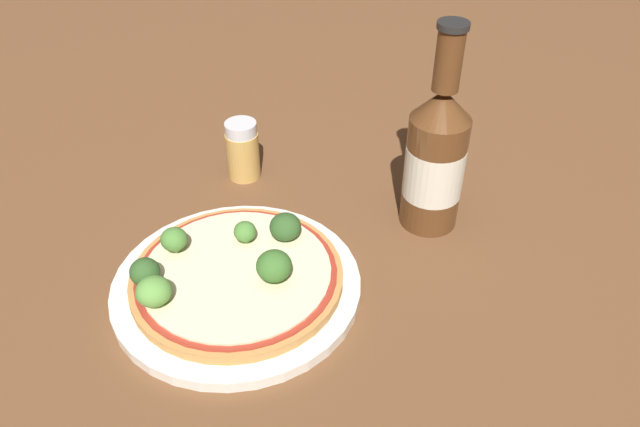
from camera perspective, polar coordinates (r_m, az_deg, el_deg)
ground_plane at (r=0.62m, az=-5.73°, el=-7.06°), size 3.00×3.00×0.00m
plate at (r=0.62m, az=-7.60°, el=-6.54°), size 0.24×0.24×0.01m
pizza at (r=0.61m, az=-7.60°, el=-5.63°), size 0.21×0.21×0.01m
broccoli_floret_0 at (r=0.63m, az=-13.21°, el=-2.32°), size 0.03×0.03×0.03m
broccoli_floret_1 at (r=0.63m, az=-6.87°, el=-1.67°), size 0.02×0.02×0.02m
broccoli_floret_2 at (r=0.61m, az=-15.72°, el=-5.17°), size 0.03×0.03×0.03m
broccoli_floret_3 at (r=0.58m, az=-4.22°, el=-4.82°), size 0.03×0.03×0.03m
broccoli_floret_4 at (r=0.63m, az=-3.19°, el=-1.23°), size 0.03×0.03×0.03m
broccoli_floret_5 at (r=0.58m, az=-14.86°, el=-7.19°), size 0.03×0.03×0.03m
beer_bottle at (r=0.67m, az=10.52°, el=5.04°), size 0.06×0.06×0.23m
pepper_shaker at (r=0.76m, az=-7.08°, el=5.76°), size 0.04×0.04×0.07m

